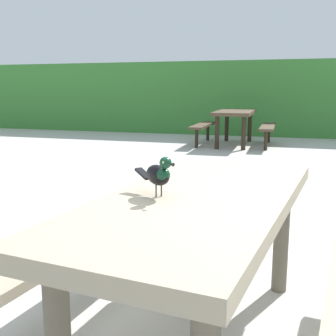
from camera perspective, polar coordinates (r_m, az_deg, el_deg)
ground_plane at (r=2.33m, az=7.19°, el=-20.65°), size 60.00×60.00×0.00m
hedge_wall at (r=11.74m, az=15.96°, el=9.05°), size 28.00×1.59×1.91m
picnic_table_foreground at (r=1.97m, az=4.35°, el=-8.66°), size 1.86×1.89×0.74m
bird_grackle at (r=1.83m, az=-1.21°, el=-0.79°), size 0.24×0.20×0.18m
picnic_table_mid_left at (r=9.25m, az=9.01°, el=6.50°), size 1.73×1.82×0.74m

